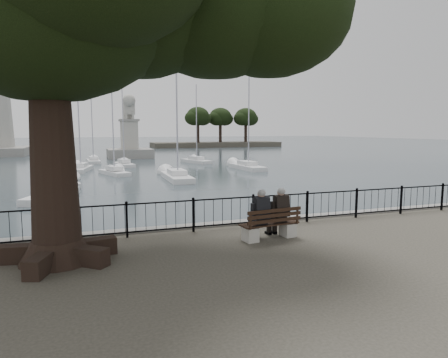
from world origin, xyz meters
name	(u,v)px	position (x,y,z in m)	size (l,w,h in m)	color
harbor	(219,240)	(0.00, 3.00, -0.50)	(260.00, 260.00, 1.20)	slate
railing	(224,212)	(0.00, 2.50, 0.56)	(22.06, 0.06, 1.00)	black
bench	(270,228)	(0.88, 0.98, 0.32)	(1.81, 0.73, 0.93)	#9D9C96
person_left	(259,216)	(0.54, 1.04, 0.68)	(0.46, 0.76, 1.48)	black
person_right	(278,214)	(1.20, 1.12, 0.68)	(0.46, 0.76, 1.48)	black
lion_monument	(129,142)	(2.00, 49.93, 1.30)	(6.22, 6.22, 9.12)	slate
sailboat_a	(52,194)	(-6.07, 16.35, -0.71)	(3.14, 5.20, 9.08)	silver
sailboat_b	(65,181)	(-5.58, 22.43, -0.68)	(2.27, 4.79, 10.06)	silver
sailboat_c	(177,176)	(2.95, 22.80, -0.67)	(1.80, 6.10, 11.75)	silver
sailboat_d	(247,166)	(11.73, 28.95, -0.70)	(1.98, 6.09, 10.38)	silver
sailboat_f	(124,164)	(-0.03, 36.65, -0.71)	(2.10, 4.86, 8.96)	silver
sailboat_g	(196,160)	(8.78, 38.22, -0.70)	(2.92, 5.35, 9.64)	silver
sailboat_h	(93,160)	(-3.18, 42.52, -0.67)	(1.63, 4.94, 10.57)	silver
sailboat_i	(81,168)	(-4.56, 32.56, -0.65)	(2.52, 5.53, 11.99)	silver
sailboat_j	(114,172)	(-1.66, 28.30, -0.71)	(2.69, 4.78, 8.84)	silver
far_shore	(219,130)	(25.54, 79.46, 3.00)	(30.00, 8.60, 9.18)	#36332B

